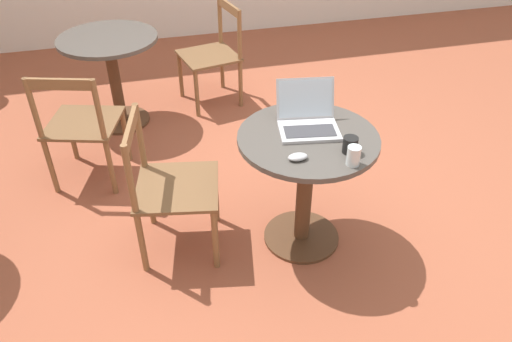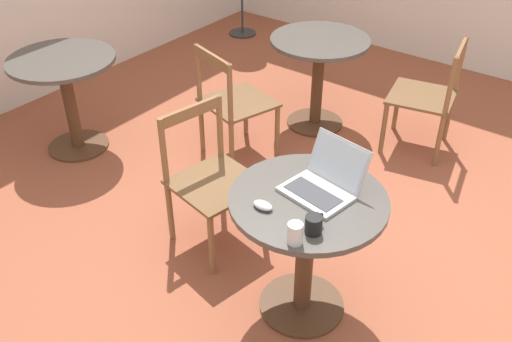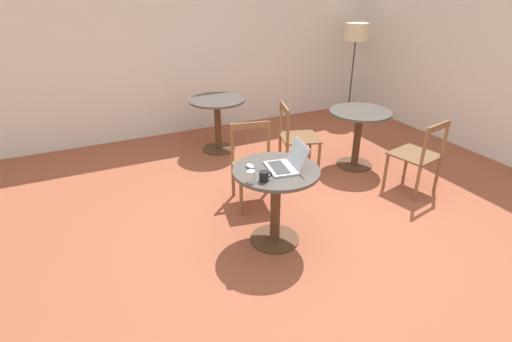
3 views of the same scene
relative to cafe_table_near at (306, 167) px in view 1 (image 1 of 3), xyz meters
The scene contains 10 objects.
ground_plane 0.62m from the cafe_table_near, ahead, with size 16.00×16.00×0.00m, color #9E5138.
cafe_table_near is the anchor object (origin of this frame).
cafe_table_mid 1.99m from the cafe_table_near, 30.42° to the left, with size 0.76×0.76×0.73m.
chair_near_back 0.77m from the cafe_table_near, 79.07° to the left, with size 0.53×0.53×0.85m.
chair_mid_left 1.56m from the cafe_table_near, 52.49° to the left, with size 0.56×0.56×0.85m.
chair_mid_front 1.90m from the cafe_table_near, ahead, with size 0.54×0.54×0.85m.
laptop 0.26m from the cafe_table_near, 14.60° to the right, with size 0.35×0.36×0.23m.
mouse 0.31m from the cafe_table_near, 146.82° to the left, with size 0.06×0.10×0.03m.
mug 0.34m from the cafe_table_near, 142.37° to the right, with size 0.11×0.08×0.09m.
drinking_glass 0.40m from the cafe_table_near, 157.85° to the right, with size 0.07×0.07×0.10m.
Camera 1 is at (-2.39, 0.83, 2.14)m, focal length 35.00 mm.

